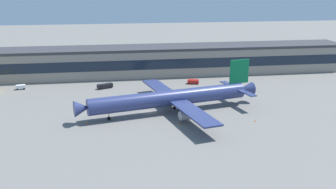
{
  "coord_description": "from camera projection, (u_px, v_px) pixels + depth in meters",
  "views": [
    {
      "loc": [
        -11.69,
        -117.45,
        40.97
      ],
      "look_at": [
        7.19,
        2.74,
        5.0
      ],
      "focal_mm": 39.71,
      "sensor_mm": 36.0,
      "label": 1
    }
  ],
  "objects": [
    {
      "name": "traffic_cone_2",
      "position": [
        255.0,
        121.0,
        115.75
      ],
      "size": [
        0.48,
        0.48,
        0.6
      ],
      "primitive_type": "cone",
      "color": "#F2590C",
      "rests_on": "ground_plane"
    },
    {
      "name": "pushback_tractor",
      "position": [
        193.0,
        81.0,
        160.0
      ],
      "size": [
        5.26,
        3.61,
        1.75
      ],
      "color": "red",
      "rests_on": "ground_plane"
    },
    {
      "name": "traffic_cone_1",
      "position": [
        179.0,
        123.0,
        113.49
      ],
      "size": [
        0.56,
        0.56,
        0.7
      ],
      "primitive_type": "cone",
      "color": "#F2590C",
      "rests_on": "ground_plane"
    },
    {
      "name": "terminal_building",
      "position": [
        136.0,
        61.0,
        173.5
      ],
      "size": [
        201.96,
        18.63,
        13.45
      ],
      "color": "gray",
      "rests_on": "ground_plane"
    },
    {
      "name": "airliner",
      "position": [
        172.0,
        98.0,
        123.44
      ],
      "size": [
        62.79,
        54.34,
        16.03
      ],
      "color": "navy",
      "rests_on": "ground_plane"
    },
    {
      "name": "ground_plane",
      "position": [
        148.0,
        112.0,
        124.62
      ],
      "size": [
        600.0,
        600.0,
        0.0
      ],
      "primitive_type": "plane",
      "color": "slate"
    },
    {
      "name": "traffic_cone_0",
      "position": [
        87.0,
        122.0,
        114.34
      ],
      "size": [
        0.59,
        0.59,
        0.74
      ],
      "primitive_type": "cone",
      "color": "#F2590C",
      "rests_on": "ground_plane"
    },
    {
      "name": "belt_loader",
      "position": [
        105.0,
        86.0,
        152.53
      ],
      "size": [
        6.67,
        4.34,
        1.95
      ],
      "color": "black",
      "rests_on": "ground_plane"
    },
    {
      "name": "baggage_tug",
      "position": [
        21.0,
        87.0,
        151.32
      ],
      "size": [
        3.9,
        2.65,
        1.85
      ],
      "color": "white",
      "rests_on": "ground_plane"
    }
  ]
}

